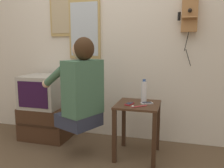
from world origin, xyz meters
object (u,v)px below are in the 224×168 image
wall_mirror (85,29)px  cell_phone_held (129,104)px  television (43,91)px  toothbrush (138,106)px  wall_phone_antique (189,14)px  framed_picture (62,15)px  person (81,87)px  cell_phone_spare (147,103)px  water_bottle (144,91)px

wall_mirror → cell_phone_held: wall_mirror is taller
television → toothbrush: 1.30m
wall_phone_antique → cell_phone_held: size_ratio=5.96×
wall_phone_antique → framed_picture: 1.56m
person → television: 0.78m
cell_phone_held → cell_phone_spare: 0.19m
television → cell_phone_held: (1.16, -0.25, -0.02)m
person → framed_picture: (-0.52, 0.65, 0.80)m
cell_phone_held → toothbrush: (0.10, -0.08, 0.00)m
wall_mirror → cell_phone_held: (0.70, -0.53, -0.79)m
person → television: bearing=85.7°
cell_phone_held → cell_phone_spare: bearing=38.4°
wall_phone_antique → cell_phone_spare: bearing=-134.0°
cell_phone_held → water_bottle: 0.23m
cell_phone_spare → toothbrush: bearing=-46.7°
television → cell_phone_held: 1.18m
person → framed_picture: size_ratio=1.73×
wall_phone_antique → cell_phone_spare: wall_phone_antique is taller
person → wall_mirror: 0.92m
person → water_bottle: size_ratio=3.81×
wall_phone_antique → wall_mirror: size_ratio=1.09×
television → framed_picture: framed_picture is taller
toothbrush → cell_phone_held: bearing=9.9°
cell_phone_held → water_bottle: (0.12, 0.16, 0.11)m
wall_phone_antique → cell_phone_spare: 1.09m
cell_phone_spare → wall_phone_antique: bearing=111.3°
person → wall_mirror: wall_mirror is taller
wall_phone_antique → water_bottle: 0.99m
person → toothbrush: 0.61m
television → cell_phone_spare: bearing=-7.1°
wall_mirror → cell_phone_spare: wall_mirror is taller
television → framed_picture: 1.01m
toothbrush → water_bottle: bearing=-47.1°
wall_phone_antique → toothbrush: bearing=-128.9°
person → wall_mirror: bearing=42.5°
cell_phone_spare → cell_phone_held: bearing=-88.4°
toothbrush → cell_phone_spare: bearing=-64.0°
television → water_bottle: (1.28, -0.08, 0.09)m
person → cell_phone_spare: (0.65, 0.20, -0.18)m
wall_phone_antique → toothbrush: 1.18m
cell_phone_spare → television: bearing=-121.8°
television → framed_picture: bearing=61.6°
person → water_bottle: 0.67m
person → cell_phone_held: size_ratio=6.90×
framed_picture → person: bearing=-51.1°
wall_mirror → toothbrush: (0.80, -0.61, -0.79)m
wall_phone_antique → water_bottle: (-0.43, -0.32, -0.82)m
television → cell_phone_spare: size_ratio=3.46×
television → toothbrush: (1.26, -0.33, -0.02)m
cell_phone_spare → framed_picture: bearing=-135.6°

